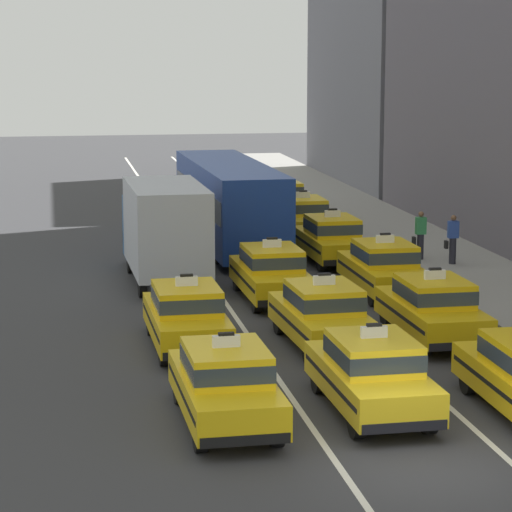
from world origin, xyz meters
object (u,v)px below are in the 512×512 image
object	(u,v)px
taxi_right_third	(384,267)
taxi_center_second	(323,314)
pedestrian_trailing	(420,235)
box_truck_left_third	(164,227)
taxi_right_fifth	(302,217)
taxi_left_nearest	(226,383)
pedestrian_by_storefront	(453,239)
bus_center_fourth	(229,200)
taxi_left_second	(186,315)
taxi_right_sixth	(280,199)
taxi_center_third	(271,272)
taxi_center_fifth	(198,196)
taxi_right_second	(433,308)
taxi_center_nearest	(372,372)
taxi_right_fourth	(331,238)

from	to	relation	value
taxi_right_third	taxi_center_second	bearing A→B (deg)	-119.72
taxi_center_second	pedestrian_trailing	bearing A→B (deg)	60.25
box_truck_left_third	taxi_right_third	xyz separation A→B (m)	(6.47, -3.35, -0.90)
taxi_right_fifth	taxi_left_nearest	bearing A→B (deg)	-106.27
box_truck_left_third	pedestrian_by_storefront	bearing A→B (deg)	2.56
taxi_left_nearest	bus_center_fourth	bearing A→B (deg)	80.97
pedestrian_by_storefront	taxi_left_second	bearing A→B (deg)	-138.60
taxi_right_sixth	pedestrian_by_storefront	size ratio (longest dim) A/B	2.70
taxi_center_third	taxi_center_fifth	distance (m)	18.08
taxi_right_second	bus_center_fourth	bearing A→B (deg)	101.52
taxi_left_nearest	taxi_center_second	world-z (taller)	same
taxi_center_fifth	pedestrian_by_storefront	distance (m)	15.77
taxi_right_fifth	pedestrian_by_storefront	bearing A→B (deg)	-61.17
taxi_center_fifth	taxi_right_second	distance (m)	23.72
taxi_center_third	taxi_right_third	world-z (taller)	same
taxi_right_third	box_truck_left_third	bearing A→B (deg)	152.66
taxi_left_nearest	taxi_left_second	distance (m)	6.08
taxi_center_nearest	taxi_right_third	world-z (taller)	same
taxi_right_fifth	taxi_center_third	bearing A→B (deg)	-107.10
taxi_right_fifth	taxi_right_sixth	size ratio (longest dim) A/B	0.99
bus_center_fourth	taxi_right_fourth	world-z (taller)	bus_center_fourth
taxi_left_nearest	taxi_center_nearest	world-z (taller)	same
taxi_right_sixth	taxi_right_fifth	bearing A→B (deg)	-92.17
box_truck_left_third	taxi_center_nearest	distance (m)	14.85
taxi_left_nearest	taxi_right_third	world-z (taller)	same
taxi_center_fifth	taxi_right_fifth	size ratio (longest dim) A/B	1.00
taxi_left_second	taxi_center_third	bearing A→B (deg)	58.17
bus_center_fourth	pedestrian_by_storefront	bearing A→B (deg)	-38.62
taxi_left_nearest	pedestrian_trailing	distance (m)	18.74
taxi_right_second	taxi_right_fifth	distance (m)	16.32
taxi_left_second	taxi_right_fifth	size ratio (longest dim) A/B	1.00
taxi_center_fifth	taxi_right_second	size ratio (longest dim) A/B	1.00
taxi_center_third	taxi_center_fifth	world-z (taller)	same
taxi_center_third	bus_center_fourth	xyz separation A→B (m)	(0.20, 9.55, 0.94)
taxi_right_third	pedestrian_trailing	world-z (taller)	taxi_right_third
taxi_right_third	taxi_left_second	bearing A→B (deg)	-141.77
taxi_right_fourth	box_truck_left_third	bearing A→B (deg)	-160.89
taxi_center_nearest	taxi_center_third	world-z (taller)	same
taxi_center_nearest	pedestrian_trailing	world-z (taller)	taxi_center_nearest
taxi_center_third	taxi_right_fifth	world-z (taller)	same
taxi_center_fifth	taxi_right_third	world-z (taller)	same
box_truck_left_third	bus_center_fourth	distance (m)	6.76
taxi_left_nearest	pedestrian_by_storefront	size ratio (longest dim) A/B	2.69
taxi_right_second	taxi_right_sixth	size ratio (longest dim) A/B	0.99
taxi_right_fourth	pedestrian_trailing	xyz separation A→B (m)	(3.06, -0.68, 0.13)
taxi_left_second	box_truck_left_third	xyz separation A→B (m)	(0.28, 8.66, 0.90)
taxi_center_nearest	taxi_center_third	bearing A→B (deg)	90.18
taxi_right_fifth	taxi_right_fourth	bearing A→B (deg)	-90.98
taxi_left_nearest	taxi_center_third	distance (m)	11.62
taxi_center_nearest	taxi_center_second	distance (m)	5.39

